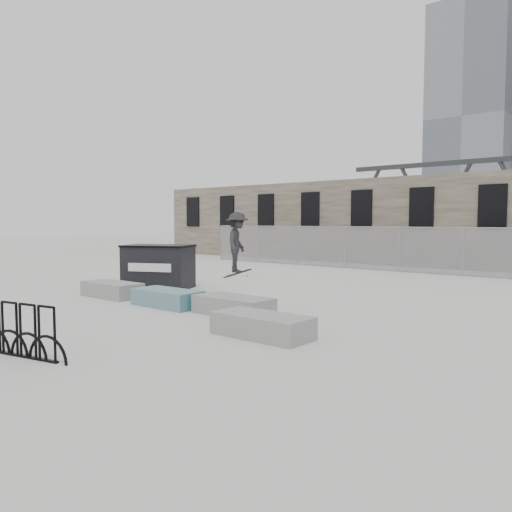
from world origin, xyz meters
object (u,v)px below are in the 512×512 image
Objects in this scene: planter_far_left at (112,289)px; planter_center_right at (233,305)px; planter_center_left at (167,297)px; planter_offset at (262,325)px; skateboarder at (237,242)px; dumpster at (159,266)px.

planter_center_right is at bearing 2.53° from planter_far_left.
planter_center_left and planter_offset have the same top height.
planter_offset is at bearing -34.30° from planter_center_right.
planter_far_left is 4.51m from skateboarder.
planter_far_left is 4.71m from planter_center_right.
planter_far_left is at bearing -177.47° from planter_center_right.
planter_center_right and planter_offset have the same top height.
planter_center_left is (2.55, -0.03, 0.00)m from planter_far_left.
planter_center_left is at bearing -173.81° from planter_center_right.
skateboarder is (1.59, 1.01, 1.47)m from planter_center_left.
planter_center_left is 2.17m from planter_center_right.
planter_far_left is 1.00× the size of planter_center_left.
planter_center_right is 1.76m from skateboarder.
dumpster is 4.89m from skateboarder.
skateboarder reaches higher than planter_center_right.
planter_offset is 0.77× the size of dumpster.
planter_center_left is 1.00× the size of planter_center_right.
skateboarder is at bearing 13.38° from planter_far_left.
skateboarder is at bearing 125.70° from planter_center_right.
planter_center_left is at bearing -60.81° from dumpster.
dumpster is at bearing 102.80° from planter_far_left.
planter_offset is (6.69, -1.15, 0.00)m from planter_far_left.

